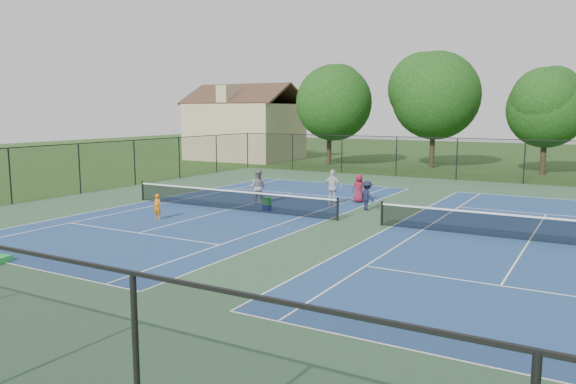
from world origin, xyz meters
The scene contains 16 objects.
ground centered at (0.00, 0.00, 0.00)m, with size 140.00×140.00×0.00m, color #234716.
court_pad centered at (0.00, 0.00, 0.00)m, with size 36.00×36.00×0.01m, color #2F553B.
tennis_court_left centered at (-7.00, 0.00, 0.10)m, with size 12.00×23.83×1.07m.
tennis_court_right centered at (7.00, 0.00, 0.10)m, with size 12.00×23.83×1.07m.
perimeter_fence centered at (0.00, 0.00, 1.60)m, with size 36.08×36.08×3.02m.
tree_back_a centered at (-13.00, 24.00, 6.04)m, with size 6.80×6.80×9.15m.
tree_back_b centered at (-4.00, 26.00, 6.60)m, with size 7.60×7.60×10.03m.
tree_back_c centered at (5.00, 25.00, 5.48)m, with size 6.00×6.00×8.40m.
clapboard_house centered at (-23.00, 25.00, 3.09)m, with size 10.80×8.10×7.65m.
child_player centered at (-8.34, -3.81, 0.59)m, with size 0.43×0.28×1.19m, color orange.
instructor centered at (-6.66, 2.08, 0.93)m, with size 0.90×0.70×1.85m, color gray.
bystander_a centered at (-3.05, 3.74, 0.94)m, with size 1.11×0.46×1.89m, color silver.
bystander_b centered at (-0.90, 3.17, 0.75)m, with size 0.96×0.55×1.49m, color #171932.
bystander_c centered at (-2.20, 5.25, 0.78)m, with size 0.76×0.49×1.55m, color maroon.
ball_crate centered at (-5.17, 0.58, 0.15)m, with size 0.36×0.30×0.29m, color navy.
ball_hopper centered at (-5.17, 0.58, 0.48)m, with size 0.34×0.28×0.38m, color green.
Camera 1 is at (9.38, -22.76, 4.94)m, focal length 35.00 mm.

